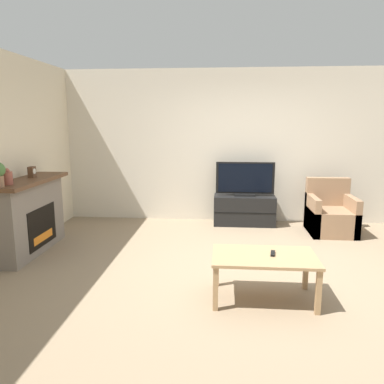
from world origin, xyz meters
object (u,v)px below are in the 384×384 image
(armchair, at_px, (330,215))
(coffee_table, at_px, (264,261))
(fireplace, at_px, (29,215))
(tv, at_px, (245,180))
(remote, at_px, (273,253))
(mantel_vase_left, at_px, (7,177))
(mantel_clock, at_px, (32,172))
(tv_stand, at_px, (244,210))

(armchair, distance_m, coffee_table, 2.79)
(fireplace, xyz_separation_m, tv, (3.03, 1.69, 0.27))
(armchair, height_order, remote, armchair)
(armchair, xyz_separation_m, coffee_table, (-1.32, -2.45, 0.13))
(armchair, bearing_deg, fireplace, -163.45)
(mantel_vase_left, bearing_deg, coffee_table, -12.86)
(mantel_clock, relative_size, tv_stand, 0.14)
(tv_stand, distance_m, remote, 2.82)
(armchair, distance_m, remote, 2.73)
(mantel_clock, height_order, tv_stand, mantel_clock)
(tv_stand, bearing_deg, tv, -90.00)
(tv_stand, relative_size, tv, 1.05)
(tv, bearing_deg, tv_stand, 90.00)
(tv, relative_size, remote, 6.51)
(fireplace, height_order, remote, fireplace)
(armchair, xyz_separation_m, remote, (-1.24, -2.42, 0.19))
(tv, xyz_separation_m, armchair, (1.37, -0.38, -0.50))
(coffee_table, xyz_separation_m, remote, (0.09, 0.03, 0.07))
(fireplace, xyz_separation_m, mantel_vase_left, (0.02, -0.45, 0.59))
(mantel_vase_left, xyz_separation_m, remote, (3.14, -0.66, -0.64))
(tv, bearing_deg, fireplace, -150.84)
(tv_stand, height_order, coffee_table, tv_stand)
(coffee_table, bearing_deg, tv, 90.93)
(tv, distance_m, armchair, 1.51)
(mantel_vase_left, height_order, tv_stand, mantel_vase_left)
(fireplace, height_order, tv, tv)
(mantel_clock, distance_m, tv_stand, 3.48)
(mantel_clock, bearing_deg, remote, -21.91)
(mantel_clock, height_order, armchair, mantel_clock)
(tv, relative_size, coffee_table, 0.97)
(fireplace, xyz_separation_m, tv_stand, (3.03, 1.69, -0.27))
(fireplace, relative_size, tv, 1.49)
(coffee_table, bearing_deg, mantel_clock, 156.99)
(fireplace, height_order, mantel_clock, mantel_clock)
(mantel_vase_left, xyz_separation_m, coffee_table, (3.06, -0.70, -0.71))
(armchair, bearing_deg, tv_stand, 164.32)
(fireplace, height_order, coffee_table, fireplace)
(mantel_vase_left, bearing_deg, mantel_clock, 89.93)
(tv_stand, distance_m, coffee_table, 2.84)
(fireplace, bearing_deg, mantel_clock, 83.36)
(mantel_clock, relative_size, remote, 0.97)
(mantel_vase_left, relative_size, tv, 0.20)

